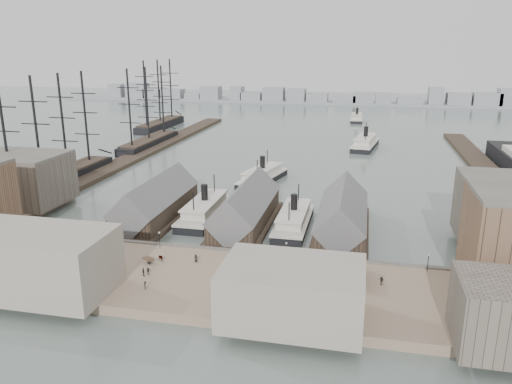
% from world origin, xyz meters
% --- Properties ---
extents(ground, '(900.00, 900.00, 0.00)m').
position_xyz_m(ground, '(0.00, 0.00, 0.00)').
color(ground, '#576560').
rests_on(ground, ground).
extents(quay, '(180.00, 30.00, 2.00)m').
position_xyz_m(quay, '(0.00, -20.00, 1.00)').
color(quay, '#826D58').
rests_on(quay, ground).
extents(seawall, '(180.00, 1.20, 2.30)m').
position_xyz_m(seawall, '(0.00, -5.20, 1.15)').
color(seawall, '#59544C').
rests_on(seawall, ground).
extents(west_wharf, '(10.00, 220.00, 1.60)m').
position_xyz_m(west_wharf, '(-68.00, 100.00, 0.80)').
color(west_wharf, '#2D231C').
rests_on(west_wharf, ground).
extents(east_wharf, '(10.00, 180.00, 1.60)m').
position_xyz_m(east_wharf, '(78.00, 90.00, 0.80)').
color(east_wharf, '#2D231C').
rests_on(east_wharf, ground).
extents(ferry_shed_west, '(14.00, 42.00, 12.60)m').
position_xyz_m(ferry_shed_west, '(-26.00, 16.88, 4.64)').
color(ferry_shed_west, '#2D231C').
rests_on(ferry_shed_west, ground).
extents(ferry_shed_center, '(14.00, 42.00, 12.60)m').
position_xyz_m(ferry_shed_center, '(0.00, 16.88, 4.64)').
color(ferry_shed_center, '#2D231C').
rests_on(ferry_shed_center, ground).
extents(ferry_shed_east, '(14.00, 42.00, 12.60)m').
position_xyz_m(ferry_shed_east, '(26.00, 16.88, 4.64)').
color(ferry_shed_east, '#2D231C').
rests_on(ferry_shed_east, ground).
extents(warehouse_west_back, '(26.00, 20.00, 14.00)m').
position_xyz_m(warehouse_west_back, '(-70.00, 18.00, 9.00)').
color(warehouse_west_back, '#60564C').
rests_on(warehouse_west_back, west_land).
extents(street_bldg_center, '(24.00, 16.00, 10.00)m').
position_xyz_m(street_bldg_center, '(20.00, -32.00, 7.00)').
color(street_bldg_center, gray).
rests_on(street_bldg_center, quay).
extents(street_bldg_west, '(30.00, 16.00, 12.00)m').
position_xyz_m(street_bldg_west, '(-30.00, -32.00, 8.00)').
color(street_bldg_west, gray).
rests_on(street_bldg_west, quay).
extents(lamp_post_far_w, '(0.44, 0.44, 3.92)m').
position_xyz_m(lamp_post_far_w, '(-45.00, -7.00, 4.71)').
color(lamp_post_far_w, black).
rests_on(lamp_post_far_w, quay).
extents(lamp_post_near_w, '(0.44, 0.44, 3.92)m').
position_xyz_m(lamp_post_near_w, '(-15.00, -7.00, 4.71)').
color(lamp_post_near_w, black).
rests_on(lamp_post_near_w, quay).
extents(lamp_post_near_e, '(0.44, 0.44, 3.92)m').
position_xyz_m(lamp_post_near_e, '(15.00, -7.00, 4.71)').
color(lamp_post_near_e, black).
rests_on(lamp_post_near_e, quay).
extents(lamp_post_far_e, '(0.44, 0.44, 3.92)m').
position_xyz_m(lamp_post_far_e, '(45.00, -7.00, 4.71)').
color(lamp_post_far_e, black).
rests_on(lamp_post_far_e, quay).
extents(far_shore, '(500.00, 40.00, 15.72)m').
position_xyz_m(far_shore, '(-2.07, 334.14, 3.91)').
color(far_shore, gray).
rests_on(far_shore, ground).
extents(ferry_docked_west, '(8.82, 29.41, 10.50)m').
position_xyz_m(ferry_docked_west, '(-13.00, 20.97, 2.46)').
color(ferry_docked_west, black).
rests_on(ferry_docked_west, ground).
extents(ferry_docked_east, '(8.36, 27.88, 9.96)m').
position_xyz_m(ferry_docked_east, '(13.00, 18.57, 2.33)').
color(ferry_docked_east, black).
rests_on(ferry_docked_east, ground).
extents(ferry_open_near, '(14.71, 29.66, 10.17)m').
position_xyz_m(ferry_open_near, '(-4.96, 63.47, 2.38)').
color(ferry_open_near, black).
rests_on(ferry_open_near, ground).
extents(ferry_open_mid, '(14.12, 32.48, 11.22)m').
position_xyz_m(ferry_open_mid, '(30.96, 136.15, 2.63)').
color(ferry_open_mid, black).
rests_on(ferry_open_mid, ground).
extents(ferry_open_far, '(7.84, 26.04, 9.30)m').
position_xyz_m(ferry_open_far, '(24.67, 228.22, 2.18)').
color(ferry_open_far, black).
rests_on(ferry_open_far, ground).
extents(sailing_ship_near, '(9.40, 64.75, 38.64)m').
position_xyz_m(sailing_ship_near, '(-75.55, 43.26, 2.84)').
color(sailing_ship_near, black).
rests_on(sailing_ship_near, ground).
extents(sailing_ship_mid, '(9.32, 53.85, 38.32)m').
position_xyz_m(sailing_ship_mid, '(-72.97, 117.15, 2.74)').
color(sailing_ship_mid, black).
rests_on(sailing_ship_mid, ground).
extents(sailing_ship_far, '(9.80, 54.44, 40.29)m').
position_xyz_m(sailing_ship_far, '(-90.92, 173.57, 2.91)').
color(sailing_ship_far, black).
rests_on(sailing_ship_far, ground).
extents(tram, '(3.33, 10.17, 3.56)m').
position_xyz_m(tram, '(30.32, -13.84, 3.82)').
color(tram, black).
rests_on(tram, quay).
extents(horse_cart_left, '(4.66, 1.58, 1.57)m').
position_xyz_m(horse_cart_left, '(-46.73, -15.30, 2.80)').
color(horse_cart_left, black).
rests_on(horse_cart_left, quay).
extents(horse_cart_center, '(4.67, 3.66, 1.58)m').
position_xyz_m(horse_cart_center, '(-12.50, -14.78, 2.81)').
color(horse_cart_center, black).
rests_on(horse_cart_center, quay).
extents(horse_cart_right, '(4.70, 2.05, 1.52)m').
position_xyz_m(horse_cart_right, '(7.59, -26.04, 2.78)').
color(horse_cart_right, black).
rests_on(horse_cart_right, quay).
extents(pedestrian_0, '(0.58, 0.68, 1.57)m').
position_xyz_m(pedestrian_0, '(-51.55, -10.70, 2.78)').
color(pedestrian_0, black).
rests_on(pedestrian_0, quay).
extents(pedestrian_1, '(1.04, 1.05, 1.70)m').
position_xyz_m(pedestrian_1, '(-36.58, -21.21, 2.85)').
color(pedestrian_1, black).
rests_on(pedestrian_1, quay).
extents(pedestrian_2, '(0.96, 1.29, 1.77)m').
position_xyz_m(pedestrian_2, '(-27.18, -12.52, 2.89)').
color(pedestrian_2, black).
rests_on(pedestrian_2, quay).
extents(pedestrian_3, '(1.08, 0.66, 1.72)m').
position_xyz_m(pedestrian_3, '(-11.52, -21.26, 2.86)').
color(pedestrian_3, black).
rests_on(pedestrian_3, quay).
extents(pedestrian_4, '(1.04, 0.91, 1.80)m').
position_xyz_m(pedestrian_4, '(-4.02, -12.99, 2.90)').
color(pedestrian_4, black).
rests_on(pedestrian_4, quay).
extents(pedestrian_5, '(0.64, 0.71, 1.58)m').
position_xyz_m(pedestrian_5, '(9.33, -20.47, 2.79)').
color(pedestrian_5, black).
rests_on(pedestrian_5, quay).
extents(pedestrian_6, '(0.87, 0.97, 1.63)m').
position_xyz_m(pedestrian_6, '(22.47, -8.96, 2.82)').
color(pedestrian_6, black).
rests_on(pedestrian_6, quay).
extents(pedestrian_7, '(1.17, 0.98, 1.57)m').
position_xyz_m(pedestrian_7, '(26.52, -20.41, 2.79)').
color(pedestrian_7, black).
rests_on(pedestrian_7, quay).
extents(pedestrian_8, '(1.10, 0.93, 1.76)m').
position_xyz_m(pedestrian_8, '(35.44, -15.41, 2.88)').
color(pedestrian_8, black).
rests_on(pedestrian_8, quay).
extents(pedestrian_9, '(0.62, 0.90, 1.75)m').
position_xyz_m(pedestrian_9, '(56.16, -22.60, 2.88)').
color(pedestrian_9, black).
rests_on(pedestrian_9, quay).
extents(pedestrian_10, '(1.02, 1.23, 1.65)m').
position_xyz_m(pedestrian_10, '(-9.42, -27.34, 2.82)').
color(pedestrian_10, black).
rests_on(pedestrian_10, quay).
extents(pedestrian_11, '(1.05, 1.03, 1.77)m').
position_xyz_m(pedestrian_11, '(-12.23, -22.00, 2.89)').
color(pedestrian_11, black).
rests_on(pedestrian_11, quay).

